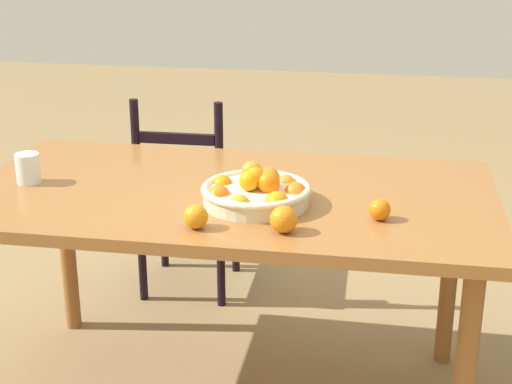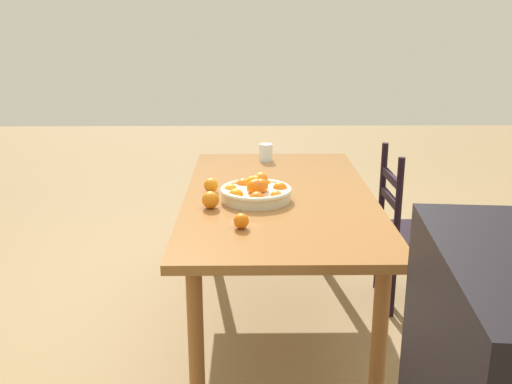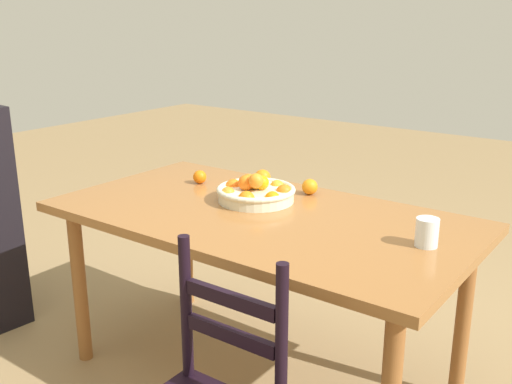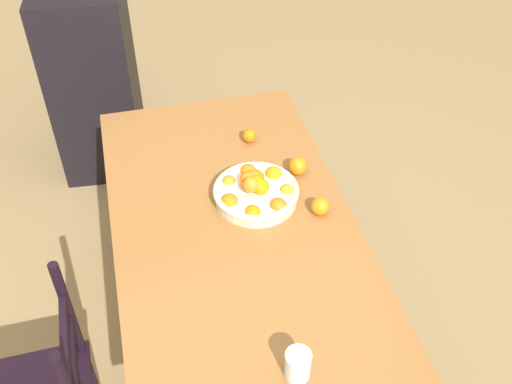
{
  "view_description": "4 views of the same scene",
  "coord_description": "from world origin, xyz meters",
  "px_view_note": "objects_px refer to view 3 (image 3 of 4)",
  "views": [
    {
      "loc": [
        0.49,
        -2.31,
        1.61
      ],
      "look_at": [
        0.1,
        -0.11,
        0.81
      ],
      "focal_mm": 54.19,
      "sensor_mm": 36.0,
      "label": 1
    },
    {
      "loc": [
        2.71,
        -0.14,
        1.6
      ],
      "look_at": [
        0.1,
        -0.11,
        0.81
      ],
      "focal_mm": 40.9,
      "sensor_mm": 36.0,
      "label": 2
    },
    {
      "loc": [
        -1.33,
        1.84,
        1.54
      ],
      "look_at": [
        0.1,
        -0.11,
        0.81
      ],
      "focal_mm": 41.59,
      "sensor_mm": 36.0,
      "label": 3
    },
    {
      "loc": [
        -1.58,
        0.31,
        2.37
      ],
      "look_at": [
        0.1,
        -0.11,
        0.81
      ],
      "focal_mm": 41.79,
      "sensor_mm": 36.0,
      "label": 4
    }
  ],
  "objects_px": {
    "dining_table": "(260,231)",
    "orange_loose_2": "(262,178)",
    "fruit_bowl": "(255,191)",
    "orange_loose_0": "(310,187)",
    "orange_loose_1": "(200,177)",
    "drinking_glass": "(427,232)"
  },
  "relations": [
    {
      "from": "dining_table",
      "to": "drinking_glass",
      "type": "height_order",
      "value": "drinking_glass"
    },
    {
      "from": "fruit_bowl",
      "to": "orange_loose_0",
      "type": "bearing_deg",
      "value": -122.12
    },
    {
      "from": "dining_table",
      "to": "drinking_glass",
      "type": "relative_size",
      "value": 16.9
    },
    {
      "from": "orange_loose_0",
      "to": "orange_loose_2",
      "type": "distance_m",
      "value": 0.25
    },
    {
      "from": "orange_loose_0",
      "to": "fruit_bowl",
      "type": "bearing_deg",
      "value": 57.88
    },
    {
      "from": "fruit_bowl",
      "to": "orange_loose_0",
      "type": "height_order",
      "value": "fruit_bowl"
    },
    {
      "from": "orange_loose_0",
      "to": "drinking_glass",
      "type": "bearing_deg",
      "value": 155.94
    },
    {
      "from": "fruit_bowl",
      "to": "orange_loose_1",
      "type": "height_order",
      "value": "fruit_bowl"
    },
    {
      "from": "orange_loose_1",
      "to": "fruit_bowl",
      "type": "bearing_deg",
      "value": 170.26
    },
    {
      "from": "orange_loose_0",
      "to": "orange_loose_2",
      "type": "height_order",
      "value": "orange_loose_2"
    },
    {
      "from": "orange_loose_1",
      "to": "orange_loose_2",
      "type": "height_order",
      "value": "orange_loose_2"
    },
    {
      "from": "orange_loose_1",
      "to": "orange_loose_2",
      "type": "bearing_deg",
      "value": -151.76
    },
    {
      "from": "dining_table",
      "to": "fruit_bowl",
      "type": "relative_size",
      "value": 5.02
    },
    {
      "from": "dining_table",
      "to": "orange_loose_2",
      "type": "xyz_separation_m",
      "value": [
        0.22,
        -0.32,
        0.12
      ]
    },
    {
      "from": "orange_loose_0",
      "to": "orange_loose_1",
      "type": "height_order",
      "value": "orange_loose_0"
    },
    {
      "from": "orange_loose_0",
      "to": "orange_loose_2",
      "type": "relative_size",
      "value": 0.9
    },
    {
      "from": "dining_table",
      "to": "orange_loose_0",
      "type": "distance_m",
      "value": 0.35
    },
    {
      "from": "fruit_bowl",
      "to": "orange_loose_1",
      "type": "relative_size",
      "value": 5.34
    },
    {
      "from": "orange_loose_1",
      "to": "orange_loose_2",
      "type": "xyz_separation_m",
      "value": [
        -0.26,
        -0.14,
        0.01
      ]
    },
    {
      "from": "dining_table",
      "to": "fruit_bowl",
      "type": "bearing_deg",
      "value": -47.13
    },
    {
      "from": "orange_loose_2",
      "to": "orange_loose_1",
      "type": "bearing_deg",
      "value": 28.24
    },
    {
      "from": "orange_loose_2",
      "to": "drinking_glass",
      "type": "relative_size",
      "value": 0.77
    }
  ]
}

